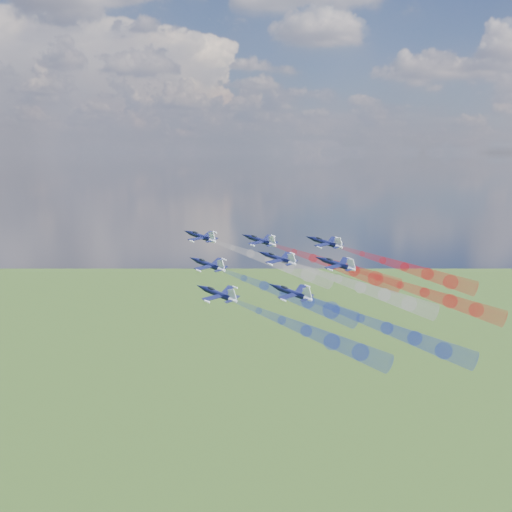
{
  "coord_description": "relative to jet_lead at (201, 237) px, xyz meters",
  "views": [
    {
      "loc": [
        -16.27,
        -140.17,
        183.54
      ],
      "look_at": [
        -5.01,
        16.06,
        157.57
      ],
      "focal_mm": 43.8,
      "sensor_mm": 36.0,
      "label": 1
    }
  ],
  "objects": [
    {
      "name": "jet_inner_right",
      "position": [
        16.18,
        -1.21,
        -1.05
      ],
      "size": [
        15.5,
        15.6,
        6.9
      ],
      "primitive_type": null,
      "rotation": [
        0.18,
        -0.17,
        0.82
      ],
      "color": "black"
    },
    {
      "name": "jet_rear_left",
      "position": [
        20.63,
        -35.2,
        -8.08
      ],
      "size": [
        15.5,
        15.6,
        6.9
      ],
      "primitive_type": null,
      "rotation": [
        0.18,
        -0.17,
        0.82
      ],
      "color": "black"
    },
    {
      "name": "trail_rear_left",
      "position": [
        37.98,
        -50.49,
        -12.27
      ],
      "size": [
        29.61,
        27.52,
        11.06
      ],
      "primitive_type": null,
      "rotation": [
        0.18,
        -0.17,
        0.82
      ],
      "color": "#172BCB"
    },
    {
      "name": "trail_inner_right",
      "position": [
        33.53,
        -16.5,
        -5.24
      ],
      "size": [
        29.61,
        27.52,
        11.06
      ],
      "primitive_type": null,
      "rotation": [
        0.18,
        -0.17,
        0.82
      ],
      "color": "red"
    },
    {
      "name": "trail_lead",
      "position": [
        17.35,
        -15.3,
        -4.19
      ],
      "size": [
        29.61,
        27.52,
        11.06
      ],
      "primitive_type": null,
      "rotation": [
        0.18,
        -0.17,
        0.82
      ],
      "color": "silver"
    },
    {
      "name": "trail_outer_right",
      "position": [
        51.12,
        -19.24,
        -5.6
      ],
      "size": [
        29.61,
        27.52,
        11.06
      ],
      "primitive_type": null,
      "rotation": [
        0.18,
        -0.17,
        0.82
      ],
      "color": "red"
    },
    {
      "name": "trail_inner_left",
      "position": [
        19.43,
        -32.92,
        -8.85
      ],
      "size": [
        29.61,
        27.52,
        11.06
      ],
      "primitive_type": null,
      "rotation": [
        0.18,
        -0.17,
        0.82
      ],
      "color": "#172BCB"
    },
    {
      "name": "jet_outer_right",
      "position": [
        33.77,
        -3.94,
        -1.41
      ],
      "size": [
        15.5,
        15.6,
        6.9
      ],
      "primitive_type": null,
      "rotation": [
        0.18,
        -0.17,
        0.82
      ],
      "color": "black"
    },
    {
      "name": "jet_outer_left",
      "position": [
        4.19,
        -35.79,
        -7.96
      ],
      "size": [
        15.5,
        15.6,
        6.9
      ],
      "primitive_type": null,
      "rotation": [
        0.18,
        -0.17,
        0.82
      ],
      "color": "black"
    },
    {
      "name": "trail_center_third",
      "position": [
        36.81,
        -32.51,
        -7.61
      ],
      "size": [
        29.61,
        27.52,
        11.06
      ],
      "primitive_type": null,
      "rotation": [
        0.18,
        -0.17,
        0.82
      ],
      "color": "silver"
    },
    {
      "name": "jet_center_third",
      "position": [
        19.46,
        -17.21,
        -3.42
      ],
      "size": [
        15.5,
        15.6,
        6.9
      ],
      "primitive_type": null,
      "rotation": [
        0.18,
        -0.17,
        0.82
      ],
      "color": "black"
    },
    {
      "name": "jet_rear_right",
      "position": [
        33.95,
        -18.69,
        -4.71
      ],
      "size": [
        15.5,
        15.6,
        6.9
      ],
      "primitive_type": null,
      "rotation": [
        0.18,
        -0.17,
        0.82
      ],
      "color": "black"
    },
    {
      "name": "jet_inner_left",
      "position": [
        2.08,
        -17.62,
        -4.66
      ],
      "size": [
        15.5,
        15.6,
        6.9
      ],
      "primitive_type": null,
      "rotation": [
        0.18,
        -0.17,
        0.82
      ],
      "color": "black"
    },
    {
      "name": "jet_lead",
      "position": [
        0.0,
        0.0,
        0.0
      ],
      "size": [
        15.5,
        15.6,
        6.9
      ],
      "primitive_type": null,
      "rotation": [
        0.18,
        -0.17,
        0.82
      ],
      "color": "black"
    },
    {
      "name": "trail_rear_right",
      "position": [
        51.3,
        -33.99,
        -8.9
      ],
      "size": [
        29.61,
        27.52,
        11.06
      ],
      "primitive_type": null,
      "rotation": [
        0.18,
        -0.17,
        0.82
      ],
      "color": "red"
    },
    {
      "name": "trail_outer_left",
      "position": [
        21.54,
        -51.09,
        -12.15
      ],
      "size": [
        29.61,
        27.52,
        11.06
      ],
      "primitive_type": null,
      "rotation": [
        0.18,
        -0.17,
        0.82
      ],
      "color": "#172BCB"
    }
  ]
}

